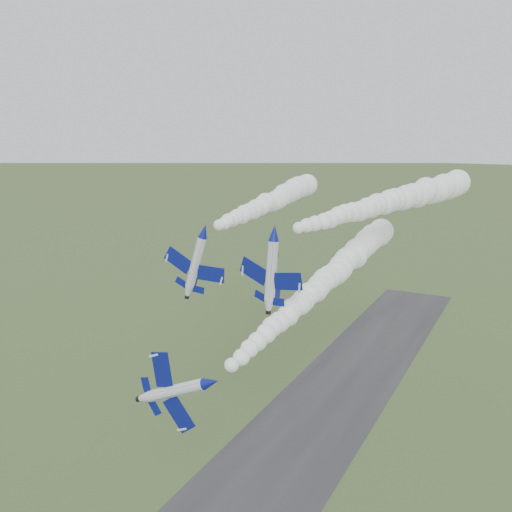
{
  "coord_description": "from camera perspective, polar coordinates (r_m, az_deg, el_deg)",
  "views": [
    {
      "loc": [
        39.86,
        -53.11,
        61.68
      ],
      "look_at": [
        3.24,
        18.26,
        43.48
      ],
      "focal_mm": 40.0,
      "sensor_mm": 36.0,
      "label": 1
    }
  ],
  "objects": [
    {
      "name": "runway",
      "position": [
        110.9,
        1.37,
        -21.0
      ],
      "size": [
        24.0,
        260.0,
        0.04
      ],
      "primitive_type": "cube",
      "color": "#2B2B2E",
      "rests_on": "ground"
    },
    {
      "name": "jet_pair_right",
      "position": [
        81.49,
        1.78,
        2.34
      ],
      "size": [
        11.48,
        13.51,
        3.39
      ],
      "rotation": [
        0.0,
        0.08,
        -0.22
      ],
      "color": "silver"
    },
    {
      "name": "smoke_trail_jet_pair_left",
      "position": [
        114.47,
        1.47,
        5.48
      ],
      "size": [
        10.54,
        54.04,
        5.1
      ],
      "primitive_type": null,
      "rotation": [
        0.0,
        0.0,
        0.1
      ],
      "color": "white"
    },
    {
      "name": "smoke_trail_jet_pair_right",
      "position": [
        110.18,
        13.56,
        5.39
      ],
      "size": [
        19.41,
        63.42,
        5.82
      ],
      "primitive_type": null,
      "rotation": [
        0.0,
        0.0,
        -0.22
      ],
      "color": "white"
    },
    {
      "name": "jet_pair_left",
      "position": [
        87.35,
        -5.25,
        2.5
      ],
      "size": [
        10.22,
        12.67,
        3.99
      ],
      "rotation": [
        0.0,
        0.29,
        0.1
      ],
      "color": "silver"
    },
    {
      "name": "smoke_trail_jet_lead",
      "position": [
        99.45,
        7.17,
        -2.28
      ],
      "size": [
        10.19,
        74.38,
        5.64
      ],
      "primitive_type": null,
      "rotation": [
        0.0,
        0.0,
        0.06
      ],
      "color": "white"
    },
    {
      "name": "jet_lead",
      "position": [
        66.19,
        -4.53,
        -12.51
      ],
      "size": [
        4.12,
        12.16,
        9.33
      ],
      "rotation": [
        0.0,
        1.19,
        0.06
      ],
      "color": "silver"
    }
  ]
}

